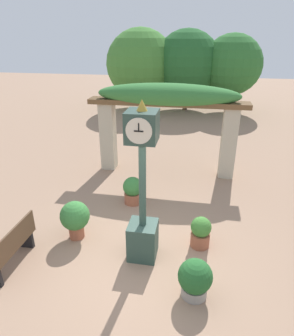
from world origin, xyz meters
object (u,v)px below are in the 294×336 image
pedestal_clock (143,197)px  potted_plant_far_left (195,278)px  potted_plant_near_right (201,232)px  park_bench (11,248)px  potted_plant_near_left (133,190)px  potted_plant_far_right (75,217)px

pedestal_clock → potted_plant_far_left: bearing=-38.7°
potted_plant_far_left → potted_plant_near_right: bearing=86.7°
potted_plant_far_left → park_bench: 3.69m
pedestal_clock → potted_plant_near_right: 1.69m
potted_plant_near_right → potted_plant_far_left: (-0.08, -1.43, 0.02)m
potted_plant_near_left → potted_plant_far_left: (1.81, -3.01, -0.01)m
potted_plant_near_right → park_bench: (-3.77, -1.29, 0.06)m
pedestal_clock → park_bench: (-2.57, -0.75, -1.01)m
pedestal_clock → park_bench: size_ratio=2.33×
pedestal_clock → potted_plant_far_left: pedestal_clock is taller
potted_plant_far_right → park_bench: potted_plant_far_right is taller
potted_plant_near_left → potted_plant_far_right: bearing=-118.4°
potted_plant_far_left → potted_plant_near_left: bearing=121.0°
potted_plant_far_left → park_bench: park_bench is taller
pedestal_clock → potted_plant_near_right: (1.20, 0.54, -1.07)m
pedestal_clock → potted_plant_near_right: pedestal_clock is taller
pedestal_clock → potted_plant_near_right: bearing=24.3°
potted_plant_near_left → potted_plant_near_right: potted_plant_near_left is taller
park_bench → potted_plant_near_right: bearing=108.9°
potted_plant_far_left → potted_plant_far_right: potted_plant_far_right is taller
pedestal_clock → potted_plant_far_right: bearing=167.9°
pedestal_clock → potted_plant_near_left: pedestal_clock is taller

